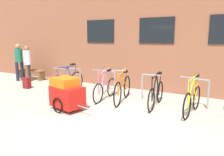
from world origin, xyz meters
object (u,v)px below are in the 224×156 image
object	(u,v)px
bicycle_yellow	(192,100)
bicycle_orange	(123,89)
bicycle_pink	(105,88)
person_browsing	(19,60)
person_by_bench	(28,61)
backpack	(27,83)
bike_trailer	(67,93)
bicycle_blue	(68,82)
wooden_bench	(31,72)
bicycle_black	(156,94)

from	to	relation	value
bicycle_yellow	bicycle_orange	world-z (taller)	bicycle_orange
bicycle_pink	person_browsing	bearing A→B (deg)	171.88
person_by_bench	backpack	xyz separation A→B (m)	(1.12, -1.01, -0.72)
bike_trailer	bicycle_blue	bearing A→B (deg)	130.35
bicycle_pink	wooden_bench	size ratio (longest dim) A/B	0.92
bicycle_yellow	bicycle_orange	xyz separation A→B (m)	(-2.11, 0.09, 0.02)
bicycle_blue	wooden_bench	bearing A→B (deg)	159.76
bicycle_blue	backpack	size ratio (longest dim) A/B	3.97
bicycle_blue	bike_trailer	distance (m)	1.88
bicycle_yellow	bike_trailer	size ratio (longest dim) A/B	1.11
bicycle_blue	bicycle_pink	bearing A→B (deg)	-0.16
person_browsing	wooden_bench	bearing A→B (deg)	74.61
bicycle_orange	bicycle_black	bearing A→B (deg)	2.24
bicycle_blue	backpack	xyz separation A→B (m)	(-1.94, -0.21, -0.18)
bicycle_pink	person_browsing	size ratio (longest dim) A/B	0.95
bicycle_black	person_by_bench	xyz separation A→B (m)	(-6.34, 0.70, 0.56)
bike_trailer	wooden_bench	distance (m)	5.37
bicycle_pink	bicycle_orange	xyz separation A→B (m)	(0.61, 0.07, 0.04)
bicycle_blue	person_browsing	distance (m)	3.69
bicycle_orange	bike_trailer	world-z (taller)	bicycle_orange
bicycle_black	person_browsing	size ratio (longest dim) A/B	1.00
bicycle_yellow	person_by_bench	xyz separation A→B (m)	(-7.38, 0.83, 0.56)
bicycle_black	bicycle_pink	xyz separation A→B (m)	(-1.68, -0.11, -0.01)
bicycle_pink	bicycle_blue	size ratio (longest dim) A/B	0.93
bicycle_black	bicycle_pink	bearing A→B (deg)	-176.34
person_browsing	bicycle_black	bearing A→B (deg)	-5.25
bicycle_yellow	wooden_bench	size ratio (longest dim) A/B	0.93
bicycle_yellow	person_by_bench	size ratio (longest dim) A/B	1.00
wooden_bench	bicycle_orange	bearing A→B (deg)	-12.06
bike_trailer	backpack	world-z (taller)	bike_trailer
bicycle_black	bicycle_orange	bearing A→B (deg)	-177.76
bicycle_black	bicycle_yellow	xyz separation A→B (m)	(1.04, -0.13, 0.01)
bike_trailer	person_by_bench	bearing A→B (deg)	152.46
bicycle_orange	bike_trailer	bearing A→B (deg)	-123.25
bicycle_yellow	bicycle_orange	size ratio (longest dim) A/B	0.90
bicycle_pink	backpack	world-z (taller)	bicycle_pink
bicycle_blue	wooden_bench	xyz separation A→B (m)	(-3.42, 1.26, -0.05)
bicycle_black	backpack	bearing A→B (deg)	-176.56
bicycle_pink	bicycle_black	bearing A→B (deg)	3.66
backpack	person_by_bench	bearing A→B (deg)	135.30
bike_trailer	backpack	bearing A→B (deg)	158.86
bicycle_black	bicycle_pink	world-z (taller)	bicycle_pink
bicycle_black	bicycle_orange	size ratio (longest dim) A/B	0.94
bicycle_pink	bicycle_orange	world-z (taller)	bicycle_orange
bicycle_orange	bicycle_blue	distance (m)	2.20
bicycle_blue	bike_trailer	size ratio (longest dim) A/B	1.18
bicycle_pink	wooden_bench	xyz separation A→B (m)	(-5.01, 1.27, -0.01)
bicycle_black	bicycle_yellow	bearing A→B (deg)	-7.17
bicycle_yellow	wooden_bench	xyz separation A→B (m)	(-7.73, 1.29, -0.03)
bicycle_black	wooden_bench	world-z (taller)	bicycle_black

